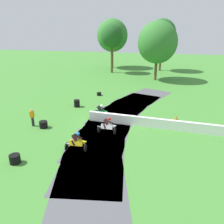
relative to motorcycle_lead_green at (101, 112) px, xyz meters
The scene contains 16 objects.
ground_plane 1.56m from the motorcycle_lead_green, 36.96° to the right, with size 120.00×120.00×0.00m, color #428433.
track_asphalt 2.18m from the motorcycle_lead_green, 25.79° to the right, with size 8.25×27.33×0.01m.
safety_barrier 6.88m from the motorcycle_lead_green, 10.45° to the right, with size 0.30×15.32×0.90m, color white.
motorcycle_lead_green is the anchor object (origin of this frame).
motorcycle_chase_white 3.40m from the motorcycle_lead_green, 64.20° to the right, with size 1.69×0.90×1.42m.
motorcycle_trailing_yellow 6.38m from the motorcycle_lead_green, 89.94° to the right, with size 1.68×0.85×1.43m.
tire_stack_near 7.93m from the motorcycle_lead_green, 107.26° to the left, with size 0.58×0.58×0.40m.
tire_stack_mid_a 4.42m from the motorcycle_lead_green, 142.92° to the left, with size 0.64×0.64×0.80m.
tire_stack_mid_b 5.50m from the motorcycle_lead_green, 142.52° to the right, with size 0.72×0.72×0.60m.
tire_stack_far 9.53m from the motorcycle_lead_green, 110.76° to the right, with size 0.71×0.71×0.60m.
track_marshal 6.33m from the motorcycle_lead_green, 149.48° to the right, with size 0.34×0.24×1.63m.
traffic_cone 7.31m from the motorcycle_lead_green, 10.13° to the left, with size 0.28×0.28×0.44m, color orange.
tree_far_left 19.91m from the motorcycle_lead_green, 77.11° to the left, with size 6.32×6.32×9.37m.
tree_far_right 30.21m from the motorcycle_lead_green, 100.74° to the left, with size 6.37×6.37×10.01m.
tree_mid_rise 28.78m from the motorcycle_lead_green, 80.34° to the left, with size 5.20×5.20×9.89m.
tree_behind_barrier 24.44m from the motorcycle_lead_green, 100.42° to the left, with size 4.03×4.03×8.91m.
Camera 1 is at (4.65, -19.34, 8.48)m, focal length 36.88 mm.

